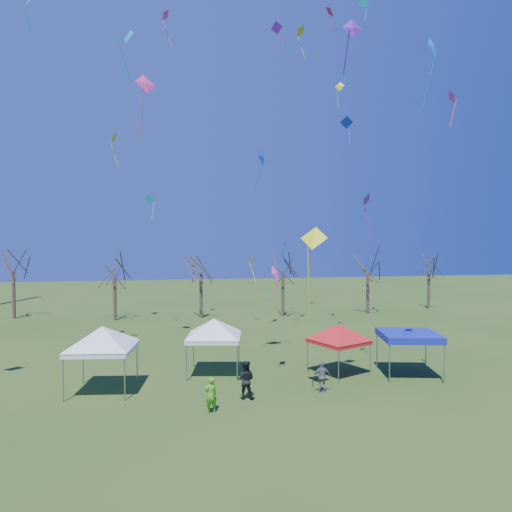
{
  "coord_description": "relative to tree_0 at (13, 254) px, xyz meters",
  "views": [
    {
      "loc": [
        -5.05,
        -21.63,
        7.86
      ],
      "look_at": [
        -0.6,
        3.0,
        6.98
      ],
      "focal_mm": 32.0,
      "sensor_mm": 36.0,
      "label": 1
    }
  ],
  "objects": [
    {
      "name": "kite_26",
      "position": [
        15.23,
        -9.66,
        20.09
      ],
      "size": [
        1.09,
        1.19,
        3.04
      ],
      "rotation": [
        0.0,
        0.0,
        4.36
      ],
      "color": "#FC389E",
      "rests_on": "ground"
    },
    {
      "name": "kite_5",
      "position": [
        22.35,
        -28.19,
        1.44
      ],
      "size": [
        1.55,
        1.39,
        4.25
      ],
      "rotation": [
        0.0,
        0.0,
        5.73
      ],
      "color": "yellow",
      "rests_on": "ground"
    },
    {
      "name": "tree_5",
      "position": [
        44.57,
        -1.32,
        -0.76
      ],
      "size": [
        3.39,
        3.39,
        7.46
      ],
      "color": "#3D2D21",
      "rests_on": "ground"
    },
    {
      "name": "kite_27",
      "position": [
        23.78,
        -29.33,
        10.87
      ],
      "size": [
        1.01,
        0.66,
        2.48
      ],
      "rotation": [
        0.0,
        0.0,
        0.05
      ],
      "color": "#5718AB",
      "rests_on": "ground"
    },
    {
      "name": "kite_25",
      "position": [
        25.96,
        -23.09,
        8.34
      ],
      "size": [
        0.86,
        0.6,
        1.75
      ],
      "rotation": [
        0.0,
        0.0,
        2.88
      ],
      "color": "#142DD7",
      "rests_on": "ground"
    },
    {
      "name": "kite_2",
      "position": [
        10.63,
        -6.92,
        10.4
      ],
      "size": [
        0.78,
        1.32,
        3.15
      ],
      "rotation": [
        0.0,
        0.0,
        4.63
      ],
      "color": "yellow",
      "rests_on": "ground"
    },
    {
      "name": "kite_15",
      "position": [
        27.64,
        -15.21,
        18.83
      ],
      "size": [
        0.82,
        1.06,
        1.93
      ],
      "rotation": [
        0.0,
        0.0,
        1.39
      ],
      "color": "red",
      "rests_on": "ground"
    },
    {
      "name": "kite_8",
      "position": [
        14.18,
        -20.27,
        10.85
      ],
      "size": [
        1.49,
        1.25,
        4.07
      ],
      "rotation": [
        0.0,
        0.0,
        0.56
      ],
      "color": "#E53380",
      "rests_on": "ground"
    },
    {
      "name": "kite_17",
      "position": [
        27.27,
        -23.01,
        3.77
      ],
      "size": [
        0.92,
        0.89,
        2.66
      ],
      "rotation": [
        0.0,
        0.0,
        3.88
      ],
      "color": "#631CC6",
      "rests_on": "ground"
    },
    {
      "name": "kite_6",
      "position": [
        35.04,
        -4.33,
        25.62
      ],
      "size": [
        1.07,
        1.02,
        2.59
      ],
      "rotation": [
        0.0,
        0.0,
        2.41
      ],
      "color": "#0CBFA0",
      "rests_on": "ground"
    },
    {
      "name": "person_green",
      "position": [
        17.42,
        -28.46,
        -5.67
      ],
      "size": [
        0.69,
        0.57,
        1.62
      ],
      "primitive_type": "imported",
      "rotation": [
        0.0,
        0.0,
        3.49
      ],
      "color": "#54B41C",
      "rests_on": "ground"
    },
    {
      "name": "kite_19",
      "position": [
        26.2,
        -6.57,
        1.2
      ],
      "size": [
        0.86,
        0.92,
        2.18
      ],
      "rotation": [
        0.0,
        0.0,
        0.91
      ],
      "color": "#1330CC",
      "rests_on": "ground"
    },
    {
      "name": "kite_11",
      "position": [
        22.86,
        -12.47,
        8.13
      ],
      "size": [
        1.19,
        1.51,
        3.33
      ],
      "rotation": [
        0.0,
        0.0,
        1.03
      ],
      "color": "blue",
      "rests_on": "ground"
    },
    {
      "name": "tent_white_mid",
      "position": [
        18.09,
        -22.45,
        -3.45
      ],
      "size": [
        4.21,
        4.21,
        3.77
      ],
      "rotation": [
        0.0,
        0.0,
        -0.18
      ],
      "color": "gray",
      "rests_on": "ground"
    },
    {
      "name": "tent_white_west",
      "position": [
        12.12,
        -24.56,
        -3.32
      ],
      "size": [
        4.42,
        4.42,
        3.93
      ],
      "rotation": [
        0.0,
        0.0,
        -0.13
      ],
      "color": "gray",
      "rests_on": "ground"
    },
    {
      "name": "kite_0",
      "position": [
        27.01,
        -30.54,
        9.74
      ],
      "size": [
        1.03,
        0.93,
        3.39
      ],
      "rotation": [
        0.0,
        0.0,
        0.61
      ],
      "color": "blue",
      "rests_on": "ground"
    },
    {
      "name": "tree_2",
      "position": [
        18.48,
        -3.01,
        -0.2
      ],
      "size": [
        3.71,
        3.71,
        8.18
      ],
      "color": "#3D2D21",
      "rests_on": "ground"
    },
    {
      "name": "ground",
      "position": [
        20.85,
        -27.38,
        -6.49
      ],
      "size": [
        140.0,
        140.0,
        0.0
      ],
      "primitive_type": "plane",
      "color": "#2A4B18",
      "rests_on": "ground"
    },
    {
      "name": "kite_22",
      "position": [
        22.85,
        -7.33,
        -0.61
      ],
      "size": [
        0.87,
        0.89,
        2.37
      ],
      "rotation": [
        0.0,
        0.0,
        4.01
      ],
      "color": "#F4FF1A",
      "rests_on": "ground"
    },
    {
      "name": "kite_1",
      "position": [
        21.52,
        -23.69,
        -0.52
      ],
      "size": [
        0.97,
        1.06,
        2.15
      ],
      "rotation": [
        0.0,
        0.0,
        0.92
      ],
      "color": "#FE38B3",
      "rests_on": "ground"
    },
    {
      "name": "kite_21",
      "position": [
        7.26,
        -19.04,
        15.74
      ],
      "size": [
        0.82,
        0.85,
        2.21
      ],
      "rotation": [
        0.0,
        0.0,
        5.35
      ],
      "color": "#0BA2B3",
      "rests_on": "ground"
    },
    {
      "name": "kite_12",
      "position": [
        37.35,
        -2.67,
        -0.56
      ],
      "size": [
        0.74,
        0.97,
        2.66
      ],
      "rotation": [
        0.0,
        0.0,
        4.43
      ],
      "color": "blue",
      "rests_on": "ground"
    },
    {
      "name": "kite_18",
      "position": [
        27.82,
        -16.92,
        12.57
      ],
      "size": [
        0.7,
        0.58,
        1.9
      ],
      "rotation": [
        0.0,
        0.0,
        5.66
      ],
      "color": "yellow",
      "rests_on": "ground"
    },
    {
      "name": "tree_1",
      "position": [
        10.08,
        -2.73,
        -0.7
      ],
      "size": [
        3.42,
        3.42,
        7.54
      ],
      "color": "#3D2D21",
      "rests_on": "ground"
    },
    {
      "name": "kite_7",
      "position": [
        12.92,
        -17.61,
        14.72
      ],
      "size": [
        1.19,
        1.25,
        3.24
      ],
      "rotation": [
        0.0,
        0.0,
        5.35
      ],
      "color": "#158EE5",
      "rests_on": "ground"
    },
    {
      "name": "tree_0",
      "position": [
        0.0,
        0.0,
        0.0
      ],
      "size": [
        3.83,
        3.83,
        8.44
      ],
      "color": "#3D2D21",
      "rests_on": "ground"
    },
    {
      "name": "kite_24",
      "position": [
        23.29,
        -16.17,
        16.76
      ],
      "size": [
        0.97,
        0.91,
        2.47
      ],
      "rotation": [
        0.0,
        0.0,
        2.44
      ],
      "color": "#69169E",
      "rests_on": "ground"
    },
    {
      "name": "tent_red",
      "position": [
        25.26,
        -23.85,
        -3.74
      ],
      "size": [
        3.62,
        3.62,
        3.41
      ],
      "rotation": [
        0.0,
        0.0,
        0.43
      ],
      "color": "gray",
      "rests_on": "ground"
    },
    {
      "name": "tree_4",
      "position": [
        36.2,
        -3.38,
        -0.43
      ],
      "size": [
        3.58,
        3.58,
        7.89
      ],
      "color": "#3D2D21",
      "rests_on": "ground"
    },
    {
      "name": "person_dark",
      "position": [
        19.26,
        -26.95,
        -5.54
      ],
      "size": [
        1.11,
        0.99,
        1.88
      ],
      "primitive_type": "imported",
      "rotation": [
        0.0,
        0.0,
        2.78
      ],
      "color": "black",
      "rests_on": "ground"
    },
    {
      "name": "kite_13",
      "position": [
        13.76,
        -8.52,
        4.86
      ],
      "size": [
        0.97,
        0.73,
        2.3
      ],
      "rotation": [
        0.0,
        0.0,
        2.85
      ],
      "color": "#0DAFCA",
      "rests_on": "ground"
    },
    {
      "name": "kite_9",
      "position": [
        29.13,
        -28.75,
        8.28
      ],
      "size": [
        0.46,
        0.76,
        1.83
      ],
      "rotation": [
        0.0,
        0.0,
        1.37
      ],
      "color": "#D22E8B",
      "rests_on": "ground"
    },
    {
      "name": "tree_3",
      "position": [
        26.88,
        -3.34,
        -0.41
      ],
      "size": [
        3.59,
        3.59,
        7.91
      ],
      "color": "#3D2D21",
      "rests_on": "ground"
    },
    {
      "name": "person_grey",
      "position": [
        23.29,
        -26.74,
        -5.68
      ],
      "size": [
        0.96,
        0.44,
        1.62
      ],
      "primitive_type": "imported",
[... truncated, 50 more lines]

